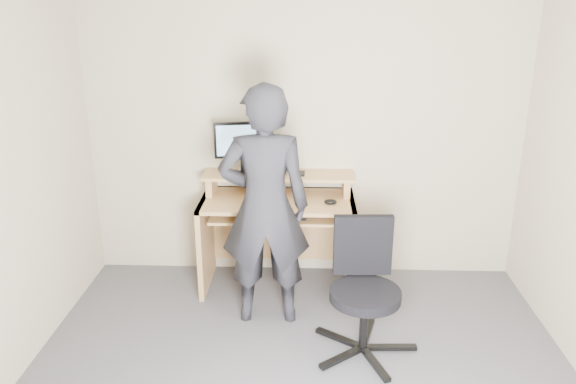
# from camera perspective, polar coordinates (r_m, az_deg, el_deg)

# --- Properties ---
(back_wall) EXTENTS (3.50, 0.02, 2.50)m
(back_wall) POSITION_cam_1_polar(r_m,az_deg,el_deg) (4.52, 1.65, 6.54)
(back_wall) COLOR #C2B59A
(back_wall) RESTS_ON ground
(desk) EXTENTS (1.20, 0.60, 0.91)m
(desk) POSITION_cam_1_polar(r_m,az_deg,el_deg) (4.52, -1.00, -2.77)
(desk) COLOR tan
(desk) RESTS_ON ground
(monitor) EXTENTS (0.44, 0.12, 0.42)m
(monitor) POSITION_cam_1_polar(r_m,az_deg,el_deg) (4.40, -4.62, 4.97)
(monitor) COLOR black
(monitor) RESTS_ON desk
(external_drive) EXTENTS (0.09, 0.14, 0.20)m
(external_drive) POSITION_cam_1_polar(r_m,az_deg,el_deg) (4.46, -1.61, 3.18)
(external_drive) COLOR black
(external_drive) RESTS_ON desk
(travel_mug) EXTENTS (0.10, 0.10, 0.18)m
(travel_mug) POSITION_cam_1_polar(r_m,az_deg,el_deg) (4.41, 0.28, 2.90)
(travel_mug) COLOR silver
(travel_mug) RESTS_ON desk
(smartphone) EXTENTS (0.07, 0.13, 0.01)m
(smartphone) POSITION_cam_1_polar(r_m,az_deg,el_deg) (4.46, 1.28, 1.90)
(smartphone) COLOR black
(smartphone) RESTS_ON desk
(charger) EXTENTS (0.05, 0.04, 0.03)m
(charger) POSITION_cam_1_polar(r_m,az_deg,el_deg) (4.40, -4.11, 1.78)
(charger) COLOR black
(charger) RESTS_ON desk
(headphones) EXTENTS (0.18, 0.18, 0.06)m
(headphones) POSITION_cam_1_polar(r_m,az_deg,el_deg) (4.53, -4.05, 2.19)
(headphones) COLOR silver
(headphones) RESTS_ON desk
(keyboard) EXTENTS (0.47, 0.22, 0.03)m
(keyboard) POSITION_cam_1_polar(r_m,az_deg,el_deg) (4.32, -1.09, -2.17)
(keyboard) COLOR black
(keyboard) RESTS_ON desk
(mouse) EXTENTS (0.11, 0.08, 0.04)m
(mouse) POSITION_cam_1_polar(r_m,az_deg,el_deg) (4.27, 4.35, -1.00)
(mouse) COLOR black
(mouse) RESTS_ON desk
(office_chair) EXTENTS (0.67, 0.70, 0.88)m
(office_chair) POSITION_cam_1_polar(r_m,az_deg,el_deg) (3.74, 7.74, -9.19)
(office_chair) COLOR black
(office_chair) RESTS_ON ground
(person) EXTENTS (0.66, 0.46, 1.73)m
(person) POSITION_cam_1_polar(r_m,az_deg,el_deg) (3.89, -2.38, -1.56)
(person) COLOR black
(person) RESTS_ON ground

